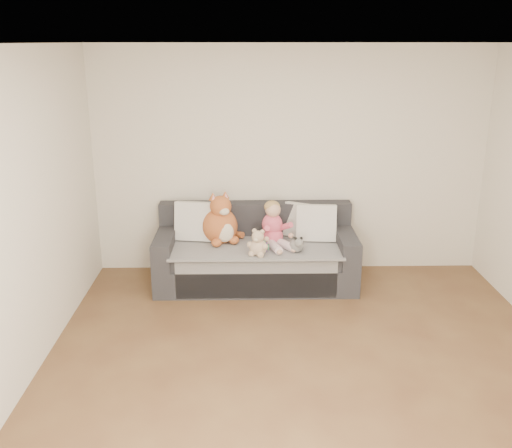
{
  "coord_description": "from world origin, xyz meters",
  "views": [
    {
      "loc": [
        -0.5,
        -3.93,
        2.61
      ],
      "look_at": [
        -0.4,
        1.87,
        0.75
      ],
      "focal_mm": 40.0,
      "sensor_mm": 36.0,
      "label": 1
    }
  ],
  "objects_px": {
    "sofa": "(256,256)",
    "sippy_cup": "(264,246)",
    "toddler": "(274,227)",
    "plush_cat": "(221,223)",
    "teddy_bear": "(258,245)"
  },
  "relations": [
    {
      "from": "sofa",
      "to": "sippy_cup",
      "type": "relative_size",
      "value": 17.04
    },
    {
      "from": "plush_cat",
      "to": "sippy_cup",
      "type": "height_order",
      "value": "plush_cat"
    },
    {
      "from": "plush_cat",
      "to": "teddy_bear",
      "type": "height_order",
      "value": "plush_cat"
    },
    {
      "from": "toddler",
      "to": "plush_cat",
      "type": "xyz_separation_m",
      "value": [
        -0.58,
        0.11,
        0.01
      ]
    },
    {
      "from": "plush_cat",
      "to": "toddler",
      "type": "bearing_deg",
      "value": -34.36
    },
    {
      "from": "sofa",
      "to": "toddler",
      "type": "height_order",
      "value": "toddler"
    },
    {
      "from": "sofa",
      "to": "sippy_cup",
      "type": "bearing_deg",
      "value": -74.63
    },
    {
      "from": "plush_cat",
      "to": "sippy_cup",
      "type": "relative_size",
      "value": 4.64
    },
    {
      "from": "plush_cat",
      "to": "teddy_bear",
      "type": "bearing_deg",
      "value": -71.24
    },
    {
      "from": "plush_cat",
      "to": "sippy_cup",
      "type": "distance_m",
      "value": 0.59
    },
    {
      "from": "sofa",
      "to": "plush_cat",
      "type": "height_order",
      "value": "plush_cat"
    },
    {
      "from": "toddler",
      "to": "plush_cat",
      "type": "height_order",
      "value": "plush_cat"
    },
    {
      "from": "sofa",
      "to": "sippy_cup",
      "type": "height_order",
      "value": "sofa"
    },
    {
      "from": "sofa",
      "to": "sippy_cup",
      "type": "distance_m",
      "value": 0.38
    },
    {
      "from": "toddler",
      "to": "teddy_bear",
      "type": "distance_m",
      "value": 0.39
    }
  ]
}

